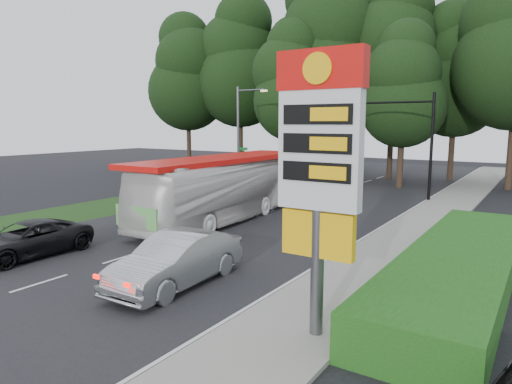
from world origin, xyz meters
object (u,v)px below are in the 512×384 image
Objects in this scene: monument at (340,124)px; sedan_silver at (177,260)px; suv_charcoal at (27,240)px; transit_bus at (222,189)px; gas_station_pylon at (319,156)px; streetlight_signs at (240,133)px; traffic_signal_mast at (412,131)px.

monument is 1.96× the size of sedan_silver.
transit_bus is at bearing 76.34° from suv_charcoal.
gas_station_pylon is 25.74m from streetlight_signs.
sedan_silver is at bearing 170.71° from gas_station_pylon.
traffic_signal_mast is 21.55m from sedan_silver.
sedan_silver is (4.77, -8.72, -0.88)m from transit_bus.
traffic_signal_mast is at bearing 99.09° from gas_station_pylon.
gas_station_pylon is at bearing -80.91° from traffic_signal_mast.
traffic_signal_mast reaches higher than suv_charcoal.
streetlight_signs reaches higher than gas_station_pylon.
transit_bus is at bearing -59.79° from streetlight_signs.
traffic_signal_mast is at bearing 68.13° from suv_charcoal.
transit_bus is at bearing -86.64° from monument.
transit_bus is (-6.60, -12.41, -2.95)m from traffic_signal_mast.
streetlight_signs is at bearing -121.97° from monument.
gas_station_pylon is 14.21m from transit_bus.
streetlight_signs is at bearing 115.75° from transit_bus.
gas_station_pylon reaches higher than sedan_silver.
monument is at bearing 111.80° from gas_station_pylon.
transit_bus is (1.08, -18.41, -3.38)m from monument.
streetlight_signs is 1.56× the size of sedan_silver.
traffic_signal_mast reaches higher than sedan_silver.
transit_bus is 2.41× the size of sedan_silver.
streetlight_signs is at bearing 117.00° from sedan_silver.
traffic_signal_mast is at bearing 82.53° from sedan_silver.
transit_bus is 9.88m from suv_charcoal.
transit_bus is 9.97m from sedan_silver.
traffic_signal_mast is 1.46× the size of suv_charcoal.
monument is 2.04× the size of suv_charcoal.
monument is (4.99, 7.99, 0.67)m from streetlight_signs.
sedan_silver is at bearing 6.86° from suv_charcoal.
monument is (-7.68, 6.00, 0.43)m from traffic_signal_mast.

